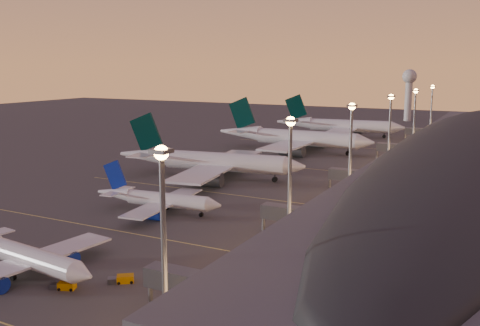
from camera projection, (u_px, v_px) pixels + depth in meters
name	position (u px, v px, depth m)	size (l,w,h in m)	color
ground	(138.00, 226.00, 118.53)	(700.00, 700.00, 0.00)	#3E3C3A
airliner_narrow_south	(21.00, 255.00, 90.92)	(35.46, 31.84, 12.66)	silver
airliner_narrow_north	(157.00, 199.00, 129.18)	(33.91, 30.46, 12.11)	silver
airliner_wide_near	(208.00, 161.00, 168.52)	(62.56, 57.62, 20.05)	silver
airliner_wide_mid	(293.00, 138.00, 220.20)	(67.55, 61.23, 21.69)	silver
airliner_wide_far	(339.00, 126.00, 266.82)	(64.04, 58.72, 20.48)	silver
terminal_building	(471.00, 159.00, 151.92)	(56.35, 255.00, 17.46)	#4F5055
light_masts	(375.00, 126.00, 155.59)	(2.20, 217.20, 25.90)	slate
radar_tower	(409.00, 86.00, 336.61)	(9.00, 9.00, 32.50)	silver
lane_markings	(226.00, 189.00, 153.39)	(90.00, 180.36, 0.00)	#D8C659
baggage_tug_a	(64.00, 286.00, 85.02)	(4.32, 2.98, 1.20)	#CD8402
baggage_tug_b	(122.00, 279.00, 87.52)	(4.29, 3.78, 1.24)	#CD8402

